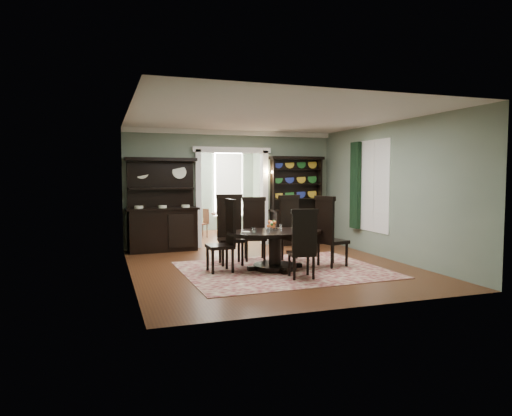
{
  "coord_description": "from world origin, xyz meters",
  "views": [
    {
      "loc": [
        -3.22,
        -8.48,
        1.84
      ],
      "look_at": [
        -0.14,
        0.6,
        1.16
      ],
      "focal_mm": 32.0,
      "sensor_mm": 36.0,
      "label": 1
    }
  ],
  "objects_px": {
    "dining_table": "(275,243)",
    "parlor_table": "(224,221)",
    "sideboard": "(162,219)",
    "welsh_dresser": "(297,212)"
  },
  "relations": [
    {
      "from": "dining_table",
      "to": "sideboard",
      "type": "bearing_deg",
      "value": 120.64
    },
    {
      "from": "welsh_dresser",
      "to": "parlor_table",
      "type": "distance_m",
      "value": 2.52
    },
    {
      "from": "sideboard",
      "to": "parlor_table",
      "type": "xyz_separation_m",
      "value": [
        2.08,
        2.0,
        -0.32
      ]
    },
    {
      "from": "dining_table",
      "to": "sideboard",
      "type": "distance_m",
      "value": 3.48
    },
    {
      "from": "welsh_dresser",
      "to": "parlor_table",
      "type": "height_order",
      "value": "welsh_dresser"
    },
    {
      "from": "dining_table",
      "to": "parlor_table",
      "type": "xyz_separation_m",
      "value": [
        0.28,
        4.96,
        -0.06
      ]
    },
    {
      "from": "dining_table",
      "to": "parlor_table",
      "type": "relative_size",
      "value": 2.48
    },
    {
      "from": "sideboard",
      "to": "parlor_table",
      "type": "distance_m",
      "value": 2.91
    },
    {
      "from": "sideboard",
      "to": "welsh_dresser",
      "type": "xyz_separation_m",
      "value": [
        3.59,
        0.01,
        0.06
      ]
    },
    {
      "from": "parlor_table",
      "to": "sideboard",
      "type": "bearing_deg",
      "value": -136.17
    }
  ]
}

